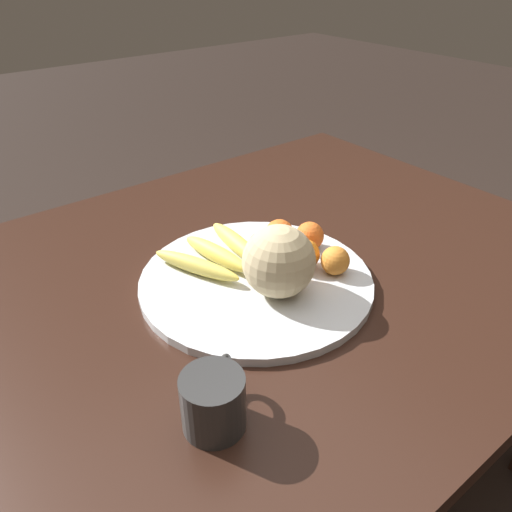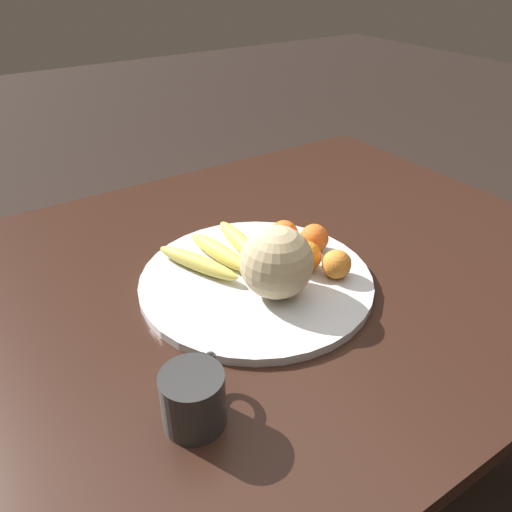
% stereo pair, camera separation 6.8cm
% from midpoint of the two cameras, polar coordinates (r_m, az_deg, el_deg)
% --- Properties ---
extents(ground_plane, '(12.00, 12.00, 0.00)m').
position_cam_midpoint_polar(ground_plane, '(1.59, 1.00, -24.74)').
color(ground_plane, black).
extents(kitchen_table, '(1.51, 1.10, 0.75)m').
position_cam_midpoint_polar(kitchen_table, '(1.10, 1.32, -5.53)').
color(kitchen_table, black).
rests_on(kitchen_table, ground_plane).
extents(fruit_bowl, '(0.47, 0.47, 0.02)m').
position_cam_midpoint_polar(fruit_bowl, '(1.00, 1.95, -2.82)').
color(fruit_bowl, silver).
rests_on(fruit_bowl, kitchen_table).
extents(melon, '(0.14, 0.14, 0.14)m').
position_cam_midpoint_polar(melon, '(0.92, 4.49, -0.78)').
color(melon, '#C6B284').
rests_on(melon, fruit_bowl).
extents(banana_bunch, '(0.20, 0.22, 0.04)m').
position_cam_midpoint_polar(banana_bunch, '(1.04, -2.13, 0.40)').
color(banana_bunch, brown).
rests_on(banana_bunch, fruit_bowl).
extents(orange_front_left, '(0.06, 0.06, 0.06)m').
position_cam_midpoint_polar(orange_front_left, '(1.08, 5.02, 2.39)').
color(orange_front_left, orange).
rests_on(orange_front_left, fruit_bowl).
extents(orange_front_right, '(0.06, 0.06, 0.06)m').
position_cam_midpoint_polar(orange_front_right, '(1.00, 11.12, -0.96)').
color(orange_front_right, orange).
rests_on(orange_front_right, fruit_bowl).
extents(orange_mid_center, '(0.06, 0.06, 0.06)m').
position_cam_midpoint_polar(orange_mid_center, '(1.08, 8.47, 1.97)').
color(orange_mid_center, orange).
rests_on(orange_mid_center, fruit_bowl).
extents(orange_back_left, '(0.06, 0.06, 0.06)m').
position_cam_midpoint_polar(orange_back_left, '(1.01, 7.68, -0.09)').
color(orange_back_left, orange).
rests_on(orange_back_left, fruit_bowl).
extents(orange_back_right, '(0.06, 0.06, 0.06)m').
position_cam_midpoint_polar(orange_back_right, '(1.05, 2.90, 1.19)').
color(orange_back_right, orange).
rests_on(orange_back_right, fruit_bowl).
extents(produce_tag, '(0.10, 0.07, 0.00)m').
position_cam_midpoint_polar(produce_tag, '(1.06, 7.02, -0.30)').
color(produce_tag, white).
rests_on(produce_tag, fruit_bowl).
extents(ceramic_mug, '(0.11, 0.10, 0.09)m').
position_cam_midpoint_polar(ceramic_mug, '(0.73, -4.34, -15.90)').
color(ceramic_mug, '#2D2D2D').
rests_on(ceramic_mug, kitchen_table).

